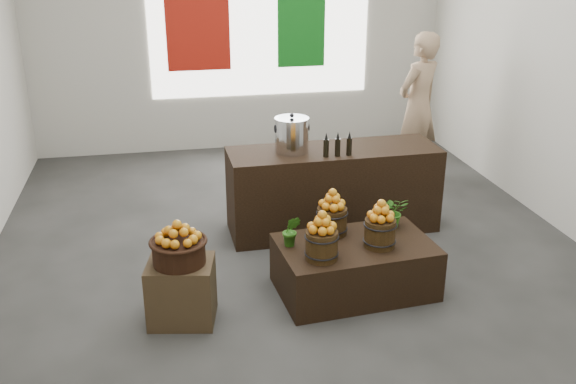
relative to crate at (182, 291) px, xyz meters
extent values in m
plane|color=#3C3C3A|center=(1.13, 1.17, -0.27)|extent=(7.00, 7.00, 0.00)
cube|color=#B9B7AB|center=(1.13, 4.67, 1.73)|extent=(6.00, 0.04, 4.00)
cube|color=white|center=(1.43, 4.65, 1.73)|extent=(3.20, 0.02, 2.40)
cube|color=#A4180C|center=(0.53, 4.64, 1.63)|extent=(0.90, 0.04, 1.40)
cube|color=#106717|center=(2.03, 4.64, 1.43)|extent=(0.70, 0.04, 1.00)
cube|color=#473321|center=(0.00, 0.00, 0.00)|extent=(0.61, 0.53, 0.53)
cylinder|color=black|center=(0.00, 0.00, 0.36)|extent=(0.43, 0.43, 0.19)
cube|color=black|center=(1.55, 0.18, -0.03)|extent=(1.43, 0.95, 0.47)
cylinder|color=#3B2610|center=(1.18, -0.04, 0.33)|extent=(0.27, 0.27, 0.25)
cylinder|color=#3B2610|center=(1.73, 0.09, 0.33)|extent=(0.27, 0.27, 0.25)
cylinder|color=#3B2610|center=(1.39, 0.42, 0.33)|extent=(0.27, 0.27, 0.25)
imported|color=#266114|center=(1.99, 0.46, 0.35)|extent=(0.29, 0.25, 0.30)
imported|color=#266114|center=(0.98, 0.25, 0.35)|extent=(0.19, 0.17, 0.29)
cube|color=black|center=(1.70, 1.51, 0.19)|extent=(2.25, 0.75, 0.91)
cylinder|color=silver|center=(1.24, 1.50, 0.82)|extent=(0.35, 0.35, 0.35)
imported|color=tan|center=(3.22, 2.95, 0.68)|extent=(0.83, 0.75, 1.90)
camera|label=1|loc=(-0.05, -4.70, 2.72)|focal=40.00mm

